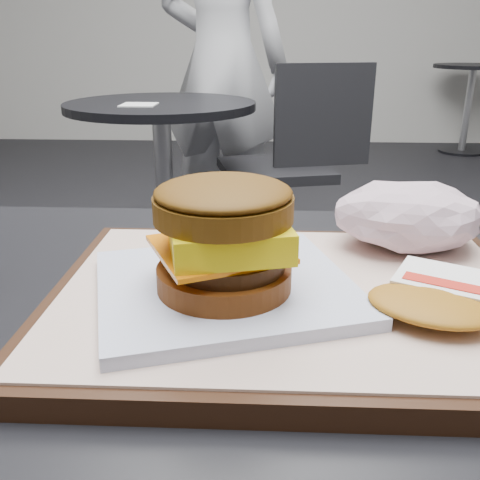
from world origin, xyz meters
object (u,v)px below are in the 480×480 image
Objects in this scene: neighbor_chair at (291,158)px; neighbor_table at (163,156)px; breakfast_sandwich at (225,249)px; patron at (222,62)px; serving_tray at (291,300)px; hash_brown at (446,297)px; crumpled_wrapper at (408,216)px.

neighbor_table is at bearing -160.76° from neighbor_chair.
neighbor_table is 0.53m from neighbor_chair.
breakfast_sandwich is 0.13× the size of patron.
hash_brown is at bearing -15.24° from serving_tray.
hash_brown is 1.84m from neighbor_chair.
hash_brown is at bearing -89.30° from neighbor_chair.
breakfast_sandwich reaches higher than crumpled_wrapper.
neighbor_chair is (0.09, 1.79, -0.27)m from serving_tray.
neighbor_chair is (-0.02, 1.82, -0.29)m from hash_brown.
neighbor_chair is at bearing 90.81° from crumpled_wrapper.
breakfast_sandwich is 1.84m from neighbor_chair.
neighbor_chair is at bearing 148.88° from patron.
hash_brown is 0.08× the size of patron.
serving_tray is 2.21m from patron.
crumpled_wrapper reaches higher than neighbor_table.
patron is at bearing 99.10° from crumpled_wrapper.
hash_brown is at bearing -72.55° from neighbor_table.
crumpled_wrapper is 0.15× the size of neighbor_chair.
crumpled_wrapper is 1.72m from neighbor_chair.
patron reaches higher than hash_brown.
patron is at bearing 127.21° from neighbor_chair.
breakfast_sandwich is 0.26× the size of neighbor_chair.
breakfast_sandwich reaches higher than hash_brown.
hash_brown is 0.13m from crumpled_wrapper.
neighbor_chair is 0.51× the size of patron.
neighbor_table is 0.44× the size of patron.
serving_tray is at bearing -138.83° from crumpled_wrapper.
crumpled_wrapper reaches higher than serving_tray.
breakfast_sandwich is 2.22m from patron.
patron is at bearing 98.55° from hash_brown.
neighbor_table is (-0.36, 1.63, -0.28)m from breakfast_sandwich.
neighbor_chair is at bearing 85.61° from breakfast_sandwich.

